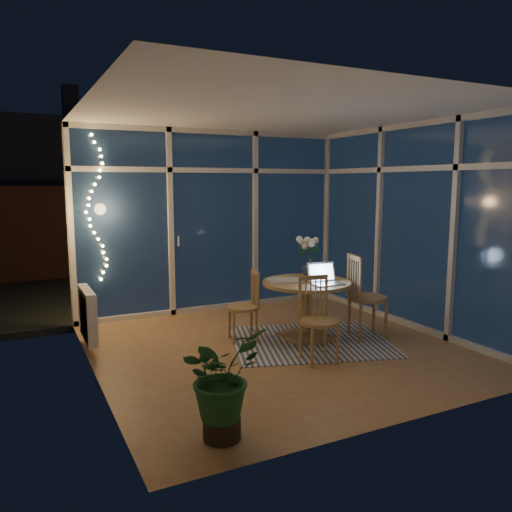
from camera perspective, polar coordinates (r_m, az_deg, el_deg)
name	(u,v)px	position (r m, az deg, el deg)	size (l,w,h in m)	color
floor	(279,347)	(5.76, 2.62, -10.40)	(4.00, 4.00, 0.00)	#9A6343
ceiling	(280,112)	(5.51, 2.81, 16.15)	(4.00, 4.00, 0.00)	white
wall_back	(213,221)	(7.29, -4.94, 3.99)	(4.00, 0.04, 2.60)	silver
wall_front	(410,258)	(3.87, 17.21, -0.23)	(4.00, 0.04, 2.60)	silver
wall_left	(90,243)	(4.85, -18.46, 1.38)	(0.04, 4.00, 2.60)	silver
wall_right	(417,227)	(6.68, 17.92, 3.22)	(0.04, 4.00, 2.60)	silver
window_wall_back	(214,221)	(7.25, -4.83, 3.97)	(4.00, 0.10, 2.60)	silver
window_wall_right	(415,227)	(6.65, 17.67, 3.21)	(0.10, 4.00, 2.60)	silver
radiator	(88,314)	(5.90, -18.70, -6.35)	(0.10, 0.70, 0.58)	silver
fairy_lights	(96,209)	(6.73, -17.83, 5.18)	(0.24, 0.10, 1.85)	#E7B65C
garden_patio	(183,276)	(10.44, -8.31, -2.27)	(12.00, 6.00, 0.10)	black
garden_fence	(152,229)	(10.65, -11.81, 3.06)	(11.00, 0.08, 1.80)	#3D2016
neighbour_roof	(132,169)	(13.60, -13.97, 9.59)	(7.00, 3.00, 2.20)	#303139
garden_shrubs	(138,268)	(8.49, -13.37, -1.37)	(0.90, 0.90, 0.90)	black
rug	(310,341)	(5.99, 6.22, -9.65)	(1.81, 1.45, 0.01)	beige
dining_table	(306,310)	(5.97, 5.75, -6.21)	(1.04, 1.04, 0.71)	olive
chair_left	(243,306)	(5.88, -1.52, -5.69)	(0.39, 0.39, 0.85)	olive
chair_right	(368,296)	(6.13, 12.66, -4.45)	(0.48, 0.48, 1.03)	olive
chair_front	(319,320)	(5.24, 7.25, -7.23)	(0.42, 0.42, 0.90)	olive
laptop	(327,273)	(5.72, 8.16, -1.95)	(0.35, 0.30, 0.26)	#B6B6BB
flower_vase	(310,267)	(6.24, 6.17, -1.29)	(0.20, 0.20, 0.21)	silver
bowl	(329,278)	(6.03, 8.37, -2.48)	(0.15, 0.15, 0.04)	white
newspapers	(289,280)	(5.91, 3.83, -2.76)	(0.41, 0.31, 0.01)	silver
phone	(316,282)	(5.83, 6.93, -2.97)	(0.11, 0.05, 0.01)	black
potted_plant	(222,389)	(3.73, -3.96, -14.93)	(0.54, 0.47, 0.76)	#1B4E22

